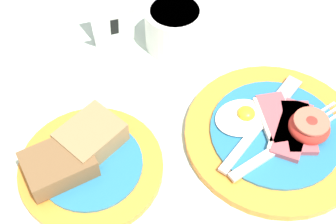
{
  "coord_description": "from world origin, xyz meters",
  "views": [
    {
      "loc": [
        -0.15,
        -0.23,
        0.5
      ],
      "look_at": [
        -0.0,
        0.11,
        0.02
      ],
      "focal_mm": 50.0,
      "sensor_mm": 36.0,
      "label": 1
    }
  ],
  "objects_px": {
    "bread_plate": "(85,161)",
    "sugar_cup": "(175,26)",
    "breakfast_plate": "(277,132)",
    "number_card": "(112,23)"
  },
  "relations": [
    {
      "from": "breakfast_plate",
      "to": "number_card",
      "type": "distance_m",
      "value": 0.29
    },
    {
      "from": "breakfast_plate",
      "to": "number_card",
      "type": "xyz_separation_m",
      "value": [
        -0.14,
        0.25,
        0.03
      ]
    },
    {
      "from": "breakfast_plate",
      "to": "sugar_cup",
      "type": "bearing_deg",
      "value": 104.08
    },
    {
      "from": "number_card",
      "to": "sugar_cup",
      "type": "bearing_deg",
      "value": -20.53
    },
    {
      "from": "bread_plate",
      "to": "number_card",
      "type": "relative_size",
      "value": 2.41
    },
    {
      "from": "number_card",
      "to": "bread_plate",
      "type": "bearing_deg",
      "value": -112.41
    },
    {
      "from": "bread_plate",
      "to": "sugar_cup",
      "type": "xyz_separation_m",
      "value": [
        0.19,
        0.16,
        0.02
      ]
    },
    {
      "from": "sugar_cup",
      "to": "breakfast_plate",
      "type": "bearing_deg",
      "value": -75.92
    },
    {
      "from": "breakfast_plate",
      "to": "bread_plate",
      "type": "distance_m",
      "value": 0.25
    },
    {
      "from": "bread_plate",
      "to": "sugar_cup",
      "type": "distance_m",
      "value": 0.25
    }
  ]
}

